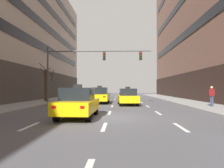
% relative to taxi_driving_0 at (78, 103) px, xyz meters
% --- Properties ---
extents(ground_plane, '(120.00, 120.00, 0.00)m').
position_rel_taxi_driving_0_xyz_m(ground_plane, '(1.63, 0.35, -0.82)').
color(ground_plane, '#515156').
extents(lane_stripe_l1_s3, '(0.16, 2.00, 0.01)m').
position_rel_taxi_driving_0_xyz_m(lane_stripe_l1_s3, '(-1.55, -2.65, -0.81)').
color(lane_stripe_l1_s3, silver).
rests_on(lane_stripe_l1_s3, ground).
extents(lane_stripe_l1_s4, '(0.16, 2.00, 0.01)m').
position_rel_taxi_driving_0_xyz_m(lane_stripe_l1_s4, '(-1.55, 2.35, -0.81)').
color(lane_stripe_l1_s4, silver).
rests_on(lane_stripe_l1_s4, ground).
extents(lane_stripe_l1_s5, '(0.16, 2.00, 0.01)m').
position_rel_taxi_driving_0_xyz_m(lane_stripe_l1_s5, '(-1.55, 7.35, -0.81)').
color(lane_stripe_l1_s5, silver).
rests_on(lane_stripe_l1_s5, ground).
extents(lane_stripe_l1_s6, '(0.16, 2.00, 0.01)m').
position_rel_taxi_driving_0_xyz_m(lane_stripe_l1_s6, '(-1.55, 12.35, -0.81)').
color(lane_stripe_l1_s6, silver).
rests_on(lane_stripe_l1_s6, ground).
extents(lane_stripe_l1_s7, '(0.16, 2.00, 0.01)m').
position_rel_taxi_driving_0_xyz_m(lane_stripe_l1_s7, '(-1.55, 17.35, -0.81)').
color(lane_stripe_l1_s7, silver).
rests_on(lane_stripe_l1_s7, ground).
extents(lane_stripe_l1_s8, '(0.16, 2.00, 0.01)m').
position_rel_taxi_driving_0_xyz_m(lane_stripe_l1_s8, '(-1.55, 22.35, -0.81)').
color(lane_stripe_l1_s8, silver).
rests_on(lane_stripe_l1_s8, ground).
extents(lane_stripe_l1_s9, '(0.16, 2.00, 0.01)m').
position_rel_taxi_driving_0_xyz_m(lane_stripe_l1_s9, '(-1.55, 27.35, -0.81)').
color(lane_stripe_l1_s9, silver).
rests_on(lane_stripe_l1_s9, ground).
extents(lane_stripe_l1_s10, '(0.16, 2.00, 0.01)m').
position_rel_taxi_driving_0_xyz_m(lane_stripe_l1_s10, '(-1.55, 32.35, -0.81)').
color(lane_stripe_l1_s10, silver).
rests_on(lane_stripe_l1_s10, ground).
extents(lane_stripe_l2_s3, '(0.16, 2.00, 0.01)m').
position_rel_taxi_driving_0_xyz_m(lane_stripe_l2_s3, '(1.63, -2.65, -0.81)').
color(lane_stripe_l2_s3, silver).
rests_on(lane_stripe_l2_s3, ground).
extents(lane_stripe_l2_s4, '(0.16, 2.00, 0.01)m').
position_rel_taxi_driving_0_xyz_m(lane_stripe_l2_s4, '(1.63, 2.35, -0.81)').
color(lane_stripe_l2_s4, silver).
rests_on(lane_stripe_l2_s4, ground).
extents(lane_stripe_l2_s5, '(0.16, 2.00, 0.01)m').
position_rel_taxi_driving_0_xyz_m(lane_stripe_l2_s5, '(1.63, 7.35, -0.81)').
color(lane_stripe_l2_s5, silver).
rests_on(lane_stripe_l2_s5, ground).
extents(lane_stripe_l2_s6, '(0.16, 2.00, 0.01)m').
position_rel_taxi_driving_0_xyz_m(lane_stripe_l2_s6, '(1.63, 12.35, -0.81)').
color(lane_stripe_l2_s6, silver).
rests_on(lane_stripe_l2_s6, ground).
extents(lane_stripe_l2_s7, '(0.16, 2.00, 0.01)m').
position_rel_taxi_driving_0_xyz_m(lane_stripe_l2_s7, '(1.63, 17.35, -0.81)').
color(lane_stripe_l2_s7, silver).
rests_on(lane_stripe_l2_s7, ground).
extents(lane_stripe_l2_s8, '(0.16, 2.00, 0.01)m').
position_rel_taxi_driving_0_xyz_m(lane_stripe_l2_s8, '(1.63, 22.35, -0.81)').
color(lane_stripe_l2_s8, silver).
rests_on(lane_stripe_l2_s8, ground).
extents(lane_stripe_l2_s9, '(0.16, 2.00, 0.01)m').
position_rel_taxi_driving_0_xyz_m(lane_stripe_l2_s9, '(1.63, 27.35, -0.81)').
color(lane_stripe_l2_s9, silver).
rests_on(lane_stripe_l2_s9, ground).
extents(lane_stripe_l2_s10, '(0.16, 2.00, 0.01)m').
position_rel_taxi_driving_0_xyz_m(lane_stripe_l2_s10, '(1.63, 32.35, -0.81)').
color(lane_stripe_l2_s10, silver).
rests_on(lane_stripe_l2_s10, ground).
extents(lane_stripe_l3_s3, '(0.16, 2.00, 0.01)m').
position_rel_taxi_driving_0_xyz_m(lane_stripe_l3_s3, '(4.81, -2.65, -0.81)').
color(lane_stripe_l3_s3, silver).
rests_on(lane_stripe_l3_s3, ground).
extents(lane_stripe_l3_s4, '(0.16, 2.00, 0.01)m').
position_rel_taxi_driving_0_xyz_m(lane_stripe_l3_s4, '(4.81, 2.35, -0.81)').
color(lane_stripe_l3_s4, silver).
rests_on(lane_stripe_l3_s4, ground).
extents(lane_stripe_l3_s5, '(0.16, 2.00, 0.01)m').
position_rel_taxi_driving_0_xyz_m(lane_stripe_l3_s5, '(4.81, 7.35, -0.81)').
color(lane_stripe_l3_s5, silver).
rests_on(lane_stripe_l3_s5, ground).
extents(lane_stripe_l3_s6, '(0.16, 2.00, 0.01)m').
position_rel_taxi_driving_0_xyz_m(lane_stripe_l3_s6, '(4.81, 12.35, -0.81)').
color(lane_stripe_l3_s6, silver).
rests_on(lane_stripe_l3_s6, ground).
extents(lane_stripe_l3_s7, '(0.16, 2.00, 0.01)m').
position_rel_taxi_driving_0_xyz_m(lane_stripe_l3_s7, '(4.81, 17.35, -0.81)').
color(lane_stripe_l3_s7, silver).
rests_on(lane_stripe_l3_s7, ground).
extents(lane_stripe_l3_s8, '(0.16, 2.00, 0.01)m').
position_rel_taxi_driving_0_xyz_m(lane_stripe_l3_s8, '(4.81, 22.35, -0.81)').
color(lane_stripe_l3_s8, silver).
rests_on(lane_stripe_l3_s8, ground).
extents(lane_stripe_l3_s9, '(0.16, 2.00, 0.01)m').
position_rel_taxi_driving_0_xyz_m(lane_stripe_l3_s9, '(4.81, 27.35, -0.81)').
color(lane_stripe_l3_s9, silver).
rests_on(lane_stripe_l3_s9, ground).
extents(lane_stripe_l3_s10, '(0.16, 2.00, 0.01)m').
position_rel_taxi_driving_0_xyz_m(lane_stripe_l3_s10, '(4.81, 32.35, -0.81)').
color(lane_stripe_l3_s10, silver).
rests_on(lane_stripe_l3_s10, ground).
extents(taxi_driving_0, '(1.91, 4.43, 1.83)m').
position_rel_taxi_driving_0_xyz_m(taxi_driving_0, '(0.00, 0.00, 0.00)').
color(taxi_driving_0, black).
rests_on(taxi_driving_0, ground).
extents(car_driving_1, '(1.97, 4.52, 1.68)m').
position_rel_taxi_driving_0_xyz_m(car_driving_1, '(-3.25, 27.58, 0.01)').
color(car_driving_1, black).
rests_on(car_driving_1, ground).
extents(taxi_driving_2, '(1.98, 4.32, 1.76)m').
position_rel_taxi_driving_0_xyz_m(taxi_driving_2, '(3.08, 8.66, -0.03)').
color(taxi_driving_2, black).
rests_on(taxi_driving_2, ground).
extents(taxi_driving_3, '(1.94, 4.56, 1.89)m').
position_rel_taxi_driving_0_xyz_m(taxi_driving_3, '(0.18, 10.87, 0.03)').
color(taxi_driving_3, black).
rests_on(taxi_driving_3, ground).
extents(traffic_signal_0, '(10.75, 0.35, 5.79)m').
position_rel_taxi_driving_0_xyz_m(traffic_signal_0, '(-1.17, 9.85, 3.54)').
color(traffic_signal_0, '#4C4C51').
rests_on(traffic_signal_0, sidewalk_left).
extents(street_tree_1, '(1.68, 1.85, 4.31)m').
position_rel_taxi_driving_0_xyz_m(street_tree_1, '(-6.16, 12.26, 1.26)').
color(street_tree_1, '#4C3823').
rests_on(street_tree_1, sidewalk_left).
extents(pedestrian_0, '(0.33, 0.48, 1.64)m').
position_rel_taxi_driving_0_xyz_m(pedestrian_0, '(9.84, 5.91, 0.27)').
color(pedestrian_0, '#383D59').
rests_on(pedestrian_0, sidewalk_right).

